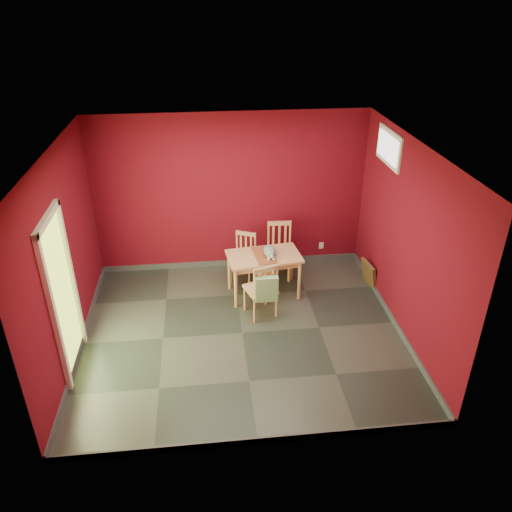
{
  "coord_description": "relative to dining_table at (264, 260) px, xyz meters",
  "views": [
    {
      "loc": [
        -0.45,
        -5.74,
        4.4
      ],
      "look_at": [
        0.25,
        0.45,
        1.0
      ],
      "focal_mm": 35.0,
      "sensor_mm": 36.0,
      "label": 1
    }
  ],
  "objects": [
    {
      "name": "doorway",
      "position": [
        -2.66,
        -1.4,
        0.51
      ],
      "size": [
        0.06,
        1.01,
        2.13
      ],
      "color": "#B7D838",
      "rests_on": "ground"
    },
    {
      "name": "tote_bag",
      "position": [
        -0.06,
        -0.79,
        -0.03
      ],
      "size": [
        0.33,
        0.19,
        0.45
      ],
      "color": "#7AA86C",
      "rests_on": "chair_near"
    },
    {
      "name": "chair_far_right",
      "position": [
        0.35,
        0.62,
        -0.14
      ],
      "size": [
        0.45,
        0.45,
        0.92
      ],
      "color": "tan",
      "rests_on": "ground"
    },
    {
      "name": "dining_table",
      "position": [
        0.0,
        0.0,
        0.0
      ],
      "size": [
        1.19,
        0.78,
        0.7
      ],
      "color": "tan",
      "rests_on": "ground"
    },
    {
      "name": "ground",
      "position": [
        -0.44,
        -1.0,
        -0.62
      ],
      "size": [
        4.5,
        4.5,
        0.0
      ],
      "primitive_type": "plane",
      "color": "#2D342D",
      "rests_on": "ground"
    },
    {
      "name": "window",
      "position": [
        1.79,
        0.0,
        1.73
      ],
      "size": [
        0.05,
        0.9,
        0.5
      ],
      "color": "white",
      "rests_on": "room_shell"
    },
    {
      "name": "chair_near",
      "position": [
        -0.1,
        -0.58,
        -0.16
      ],
      "size": [
        0.53,
        0.53,
        0.9
      ],
      "color": "tan",
      "rests_on": "ground"
    },
    {
      "name": "picture_frame",
      "position": [
        1.75,
        0.05,
        -0.4
      ],
      "size": [
        0.2,
        0.44,
        0.43
      ],
      "color": "brown",
      "rests_on": "ground"
    },
    {
      "name": "chair_far_left",
      "position": [
        -0.27,
        0.54,
        -0.2
      ],
      "size": [
        0.5,
        0.5,
        0.81
      ],
      "color": "tan",
      "rests_on": "ground"
    },
    {
      "name": "cat",
      "position": [
        0.09,
        -0.01,
        0.19
      ],
      "size": [
        0.33,
        0.45,
        0.2
      ],
      "primitive_type": null,
      "rotation": [
        0.0,
        0.0,
        -0.31
      ],
      "color": "slate",
      "rests_on": "table_runner"
    },
    {
      "name": "room_shell",
      "position": [
        -0.44,
        -1.0,
        -0.57
      ],
      "size": [
        4.5,
        4.5,
        4.5
      ],
      "color": "maroon",
      "rests_on": "ground"
    },
    {
      "name": "table_runner",
      "position": [
        0.0,
        -0.1,
        0.04
      ],
      "size": [
        0.36,
        0.64,
        0.31
      ],
      "color": "brown",
      "rests_on": "dining_table"
    },
    {
      "name": "outlet_plate",
      "position": [
        1.16,
        0.99,
        -0.32
      ],
      "size": [
        0.08,
        0.02,
        0.12
      ],
      "primitive_type": "cube",
      "color": "silver",
      "rests_on": "room_shell"
    }
  ]
}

